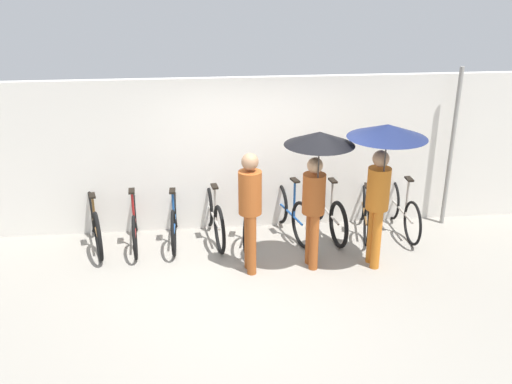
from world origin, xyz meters
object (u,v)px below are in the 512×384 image
(pedestrian_leading, at_px, (250,204))
(pedestrian_center, at_px, (317,165))
(parked_bicycle_5, at_px, (290,212))
(parked_bicycle_7, at_px, (365,211))
(parked_bicycle_1, at_px, (135,222))
(parked_bicycle_8, at_px, (402,209))
(pedestrian_trailing, at_px, (384,155))
(parked_bicycle_2, at_px, (175,218))
(parked_bicycle_6, at_px, (327,210))
(parked_bicycle_4, at_px, (252,213))
(parked_bicycle_0, at_px, (94,222))
(parked_bicycle_3, at_px, (213,215))

(pedestrian_leading, bearing_deg, pedestrian_center, 170.40)
(parked_bicycle_5, relative_size, parked_bicycle_7, 1.03)
(parked_bicycle_1, bearing_deg, parked_bicycle_8, -94.83)
(pedestrian_trailing, bearing_deg, parked_bicycle_2, -26.58)
(parked_bicycle_8, distance_m, pedestrian_trailing, 1.94)
(pedestrian_center, bearing_deg, parked_bicycle_6, -117.56)
(parked_bicycle_1, xyz_separation_m, parked_bicycle_5, (2.44, 0.07, 0.03))
(parked_bicycle_4, height_order, pedestrian_center, pedestrian_center)
(parked_bicycle_6, bearing_deg, parked_bicycle_2, 83.79)
(parked_bicycle_4, xyz_separation_m, pedestrian_leading, (-0.14, -1.13, 0.65))
(pedestrian_center, relative_size, pedestrian_trailing, 0.96)
(parked_bicycle_8, bearing_deg, parked_bicycle_2, 89.25)
(parked_bicycle_4, bearing_deg, parked_bicycle_0, 104.10)
(pedestrian_center, distance_m, pedestrian_trailing, 0.90)
(pedestrian_trailing, bearing_deg, parked_bicycle_8, -127.26)
(parked_bicycle_0, bearing_deg, parked_bicycle_2, -102.23)
(parked_bicycle_3, relative_size, pedestrian_leading, 0.99)
(pedestrian_leading, xyz_separation_m, pedestrian_center, (0.90, -0.04, 0.54))
(parked_bicycle_6, bearing_deg, pedestrian_trailing, -167.64)
(parked_bicycle_2, height_order, parked_bicycle_4, parked_bicycle_4)
(parked_bicycle_0, relative_size, pedestrian_leading, 0.99)
(pedestrian_center, bearing_deg, pedestrian_leading, -9.05)
(parked_bicycle_4, bearing_deg, parked_bicycle_7, -78.07)
(parked_bicycle_4, xyz_separation_m, parked_bicycle_5, (0.61, 0.00, -0.00))
(parked_bicycle_0, bearing_deg, pedestrian_trailing, -120.42)
(parked_bicycle_2, bearing_deg, parked_bicycle_7, -90.07)
(parked_bicycle_2, height_order, parked_bicycle_8, parked_bicycle_2)
(parked_bicycle_3, height_order, pedestrian_trailing, pedestrian_trailing)
(parked_bicycle_4, xyz_separation_m, pedestrian_trailing, (1.65, -1.24, 1.31))
(parked_bicycle_0, xyz_separation_m, pedestrian_center, (3.21, -1.11, 1.19))
(parked_bicycle_4, relative_size, parked_bicycle_5, 1.09)
(parked_bicycle_3, bearing_deg, parked_bicycle_2, 82.08)
(parked_bicycle_3, distance_m, pedestrian_trailing, 2.89)
(parked_bicycle_6, distance_m, pedestrian_center, 1.74)
(parked_bicycle_3, height_order, pedestrian_leading, pedestrian_leading)
(parked_bicycle_2, xyz_separation_m, pedestrian_trailing, (2.87, -1.23, 1.33))
(parked_bicycle_0, distance_m, parked_bicycle_6, 3.66)
(parked_bicycle_5, height_order, pedestrian_trailing, pedestrian_trailing)
(parked_bicycle_7, bearing_deg, parked_bicycle_5, 100.60)
(parked_bicycle_6, height_order, pedestrian_center, pedestrian_center)
(parked_bicycle_6, relative_size, pedestrian_leading, 1.01)
(parked_bicycle_4, height_order, parked_bicycle_8, parked_bicycle_4)
(parked_bicycle_6, xyz_separation_m, parked_bicycle_8, (1.22, -0.07, -0.01))
(parked_bicycle_0, bearing_deg, parked_bicycle_3, -102.82)
(parked_bicycle_0, distance_m, pedestrian_center, 3.60)
(parked_bicycle_3, bearing_deg, parked_bicycle_1, 84.57)
(parked_bicycle_1, xyz_separation_m, pedestrian_trailing, (3.48, -1.17, 1.34))
(parked_bicycle_3, distance_m, parked_bicycle_5, 1.22)
(parked_bicycle_0, xyz_separation_m, parked_bicycle_1, (0.61, -0.01, -0.03))
(parked_bicycle_3, distance_m, parked_bicycle_6, 1.83)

